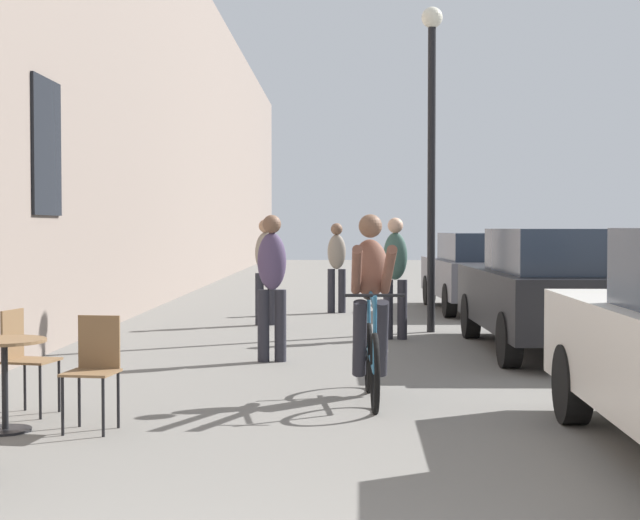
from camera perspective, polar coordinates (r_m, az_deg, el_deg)
The scene contains 12 objects.
building_facade_left at distance 17.36m, azimuth -12.02°, elevation 10.05°, with size 0.54×68.00×8.09m.
cafe_table_mid at distance 7.83m, azimuth -18.33°, elevation -5.96°, with size 0.64×0.64×0.72m.
cafe_chair_mid_toward_street at distance 7.70m, azimuth -13.34°, elevation -6.07°, with size 0.42×0.42×0.89m.
cafe_chair_mid_toward_wall at distance 8.48m, azimuth -17.28°, elevation -5.37°, with size 0.45×0.45×0.89m.
cyclist_on_bicycle at distance 8.84m, azimuth 3.06°, elevation -3.09°, with size 0.52×1.76×1.74m.
pedestrian_near at distance 11.25m, azimuth -2.90°, elevation -1.14°, with size 0.37×0.28×1.74m.
pedestrian_mid at distance 13.54m, azimuth 4.52°, elevation -0.65°, with size 0.37×0.28×1.73m.
pedestrian_far at distance 15.51m, azimuth -3.27°, elevation -0.33°, with size 0.34×0.24×1.72m.
pedestrian_furthest at distance 17.71m, azimuth 1.00°, elevation -0.14°, with size 0.36×0.27×1.67m.
street_lamp at distance 14.60m, azimuth 6.69°, elevation 7.92°, with size 0.32×0.32×4.90m.
parked_car_second at distance 12.43m, azimuth 13.88°, elevation -1.66°, with size 1.91×4.44×1.57m.
parked_car_third at distance 18.31m, azimuth 9.60°, elevation -0.63°, with size 1.89×4.24×1.49m.
Camera 1 is at (0.47, -2.74, 1.58)m, focal length 53.55 mm.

